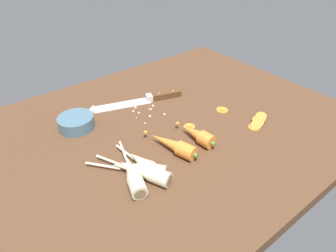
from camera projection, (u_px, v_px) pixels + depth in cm
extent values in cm
cube|color=brown|center=(164.00, 132.00, 93.80)|extent=(120.00, 90.00, 4.00)
cube|color=silver|center=(122.00, 105.00, 103.37)|extent=(20.39, 10.25, 0.50)
cone|color=silver|center=(90.00, 111.00, 100.19)|extent=(4.06, 4.68, 3.96)
cube|color=silver|center=(149.00, 98.00, 105.72)|extent=(2.80, 3.41, 2.20)
cube|color=brown|center=(166.00, 95.00, 107.56)|extent=(11.33, 6.00, 2.20)
sphere|color=silver|center=(159.00, 93.00, 106.14)|extent=(0.50, 0.50, 0.50)
sphere|color=silver|center=(173.00, 91.00, 107.73)|extent=(0.50, 0.50, 0.50)
cylinder|color=orange|center=(186.00, 151.00, 79.78)|extent=(5.43, 6.04, 4.20)
cone|color=orange|center=(168.00, 143.00, 82.73)|extent=(7.16, 12.82, 3.99)
sphere|color=orange|center=(146.00, 132.00, 86.74)|extent=(1.20, 1.20, 1.20)
cylinder|color=#5B7F3D|center=(196.00, 155.00, 78.26)|extent=(1.43, 1.29, 1.20)
cylinder|color=orange|center=(206.00, 140.00, 83.86)|extent=(4.62, 4.48, 4.20)
cone|color=orange|center=(194.00, 133.00, 86.71)|extent=(5.03, 10.09, 3.99)
sphere|color=orange|center=(178.00, 123.00, 90.58)|extent=(1.20, 1.20, 1.20)
cylinder|color=#5B7F3D|center=(213.00, 144.00, 82.32)|extent=(1.30, 1.13, 1.20)
cylinder|color=beige|center=(137.00, 186.00, 69.24)|extent=(5.37, 6.10, 4.00)
cone|color=beige|center=(130.00, 167.00, 74.70)|extent=(6.40, 9.82, 3.80)
cylinder|color=beige|center=(124.00, 152.00, 80.81)|extent=(3.68, 9.58, 0.70)
cylinder|color=#7A6647|center=(140.00, 194.00, 67.27)|extent=(2.76, 1.14, 2.80)
cylinder|color=beige|center=(154.00, 172.00, 73.35)|extent=(4.41, 4.60, 4.00)
cone|color=beige|center=(139.00, 160.00, 76.80)|extent=(4.55, 7.83, 3.80)
cylinder|color=beige|center=(125.00, 152.00, 80.84)|extent=(1.53, 8.12, 0.70)
cylinder|color=#7A6647|center=(159.00, 176.00, 72.11)|extent=(2.82, 0.59, 2.80)
cylinder|color=beige|center=(156.00, 172.00, 73.26)|extent=(6.30, 6.46, 4.00)
cone|color=beige|center=(129.00, 167.00, 74.56)|extent=(8.63, 9.40, 3.80)
cylinder|color=beige|center=(103.00, 166.00, 76.41)|extent=(6.69, 8.02, 0.70)
cylinder|color=#7A6647|center=(165.00, 173.00, 72.79)|extent=(2.36, 2.00, 2.80)
cylinder|color=beige|center=(160.00, 177.00, 71.76)|extent=(5.80, 6.38, 4.00)
cone|color=beige|center=(135.00, 168.00, 74.46)|extent=(7.31, 9.95, 3.80)
cylinder|color=beige|center=(112.00, 162.00, 77.74)|extent=(4.81, 9.34, 0.70)
cylinder|color=#7A6647|center=(169.00, 181.00, 70.79)|extent=(2.67, 1.45, 2.80)
cylinder|color=orange|center=(254.00, 127.00, 92.04)|extent=(3.67, 3.67, 0.70)
cylinder|color=orange|center=(256.00, 126.00, 92.26)|extent=(3.63, 3.54, 2.00)
cylinder|color=orange|center=(258.00, 123.00, 93.04)|extent=(3.47, 3.38, 2.02)
cylinder|color=orange|center=(258.00, 120.00, 93.83)|extent=(3.81, 3.73, 1.90)
cylinder|color=orange|center=(260.00, 119.00, 94.09)|extent=(3.48, 3.39, 2.03)
cylinder|color=orange|center=(261.00, 116.00, 94.80)|extent=(3.56, 3.47, 1.92)
cylinder|color=orange|center=(222.00, 110.00, 100.46)|extent=(4.03, 4.03, 0.70)
cylinder|color=#FF9E2B|center=(222.00, 109.00, 100.30)|extent=(1.69, 1.69, 0.16)
cylinder|color=orange|center=(189.00, 126.00, 92.38)|extent=(3.44, 3.44, 0.70)
cylinder|color=#FF9E2B|center=(189.00, 126.00, 92.23)|extent=(1.45, 1.45, 0.16)
cylinder|color=slate|center=(76.00, 122.00, 91.23)|extent=(11.00, 11.00, 4.00)
cylinder|color=#3E5C6C|center=(76.00, 121.00, 90.96)|extent=(8.80, 8.80, 2.80)
sphere|color=silver|center=(150.00, 115.00, 97.55)|extent=(0.78, 0.78, 0.78)
sphere|color=silver|center=(150.00, 108.00, 101.27)|extent=(0.61, 0.61, 0.61)
sphere|color=silver|center=(164.00, 113.00, 98.46)|extent=(0.76, 0.76, 0.76)
sphere|color=silver|center=(145.00, 123.00, 94.17)|extent=(0.56, 0.56, 0.56)
sphere|color=silver|center=(136.00, 117.00, 96.77)|extent=(0.42, 0.42, 0.42)
sphere|color=silver|center=(153.00, 105.00, 102.94)|extent=(0.84, 0.84, 0.84)
sphere|color=silver|center=(139.00, 112.00, 99.21)|extent=(0.72, 0.72, 0.72)
sphere|color=silver|center=(161.00, 97.00, 107.54)|extent=(0.88, 0.88, 0.88)
sphere|color=silver|center=(133.00, 110.00, 100.07)|extent=(0.70, 0.70, 0.70)
sphere|color=silver|center=(135.00, 106.00, 102.05)|extent=(0.86, 0.86, 0.86)
sphere|color=silver|center=(151.00, 109.00, 101.12)|extent=(0.61, 0.61, 0.61)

